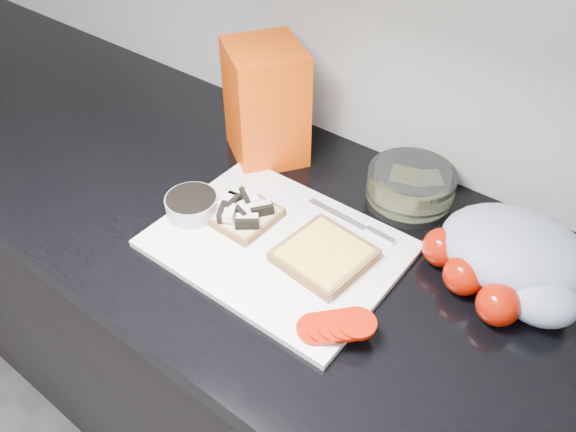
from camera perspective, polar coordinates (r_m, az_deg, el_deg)
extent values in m
cube|color=black|center=(1.32, 3.05, -17.93)|extent=(3.50, 0.60, 0.86)
cube|color=black|center=(0.96, 4.00, -4.26)|extent=(3.50, 0.64, 0.04)
cube|color=white|center=(0.95, -1.11, -2.95)|extent=(0.40, 0.30, 0.01)
cube|color=beige|center=(0.99, -4.56, 0.08)|extent=(0.11, 0.11, 0.01)
cube|color=white|center=(1.00, -4.70, 2.09)|extent=(0.04, 0.03, 0.01)
cube|color=black|center=(1.00, -4.70, 2.09)|extent=(0.04, 0.02, 0.02)
cube|color=white|center=(1.00, -3.79, 1.93)|extent=(0.04, 0.04, 0.01)
cube|color=black|center=(1.00, -3.79, 1.93)|extent=(0.04, 0.03, 0.02)
cube|color=white|center=(0.98, -2.79, 0.86)|extent=(0.04, 0.04, 0.01)
cube|color=black|center=(0.98, -2.79, 0.86)|extent=(0.03, 0.04, 0.02)
cube|color=white|center=(0.99, -6.11, 1.46)|extent=(0.02, 0.04, 0.01)
cube|color=black|center=(0.99, -6.11, 1.46)|extent=(0.01, 0.04, 0.02)
cube|color=white|center=(0.97, -4.42, 0.59)|extent=(0.04, 0.03, 0.01)
cube|color=black|center=(0.97, -4.42, 0.59)|extent=(0.04, 0.02, 0.02)
cube|color=white|center=(0.95, -4.16, -0.42)|extent=(0.04, 0.04, 0.01)
cube|color=black|center=(0.95, -4.16, -0.42)|extent=(0.04, 0.03, 0.02)
cube|color=white|center=(0.96, -6.07, 0.31)|extent=(0.04, 0.04, 0.01)
cube|color=black|center=(0.96, -6.07, 0.31)|extent=(0.03, 0.04, 0.02)
cube|color=beige|center=(0.91, 3.73, -4.03)|extent=(0.14, 0.14, 0.02)
cube|color=#F7DA48|center=(0.90, 3.75, -3.58)|extent=(0.13, 0.13, 0.00)
cylinder|color=#A31403|center=(0.82, 2.81, -11.38)|extent=(0.06, 0.06, 0.01)
cylinder|color=#A31403|center=(0.82, 3.85, -11.23)|extent=(0.06, 0.06, 0.01)
cylinder|color=#A31403|center=(0.82, 4.91, -11.07)|extent=(0.07, 0.07, 0.01)
cylinder|color=#A31403|center=(0.81, 5.97, -10.91)|extent=(0.07, 0.07, 0.01)
cylinder|color=#A31403|center=(0.81, 7.03, -10.75)|extent=(0.08, 0.08, 0.01)
cube|color=silver|center=(1.00, 5.01, 0.20)|extent=(0.12, 0.02, 0.00)
cube|color=silver|center=(0.96, 9.35, -1.96)|extent=(0.06, 0.01, 0.01)
cylinder|color=#ACB1B1|center=(1.00, -9.69, 0.81)|extent=(0.09, 0.09, 0.05)
cylinder|color=black|center=(0.99, -9.81, 1.64)|extent=(0.09, 0.09, 0.01)
cylinder|color=silver|center=(1.02, 1.56, 0.72)|extent=(0.12, 0.12, 0.01)
cylinder|color=silver|center=(1.04, 12.32, 2.92)|extent=(0.16, 0.16, 0.07)
cube|color=#F7DA48|center=(1.05, 11.59, 2.93)|extent=(0.06, 0.05, 0.04)
cube|color=#DBCF82|center=(1.06, 13.59, 2.28)|extent=(0.07, 0.07, 0.01)
cube|color=#EA3803|center=(1.10, -2.26, 11.37)|extent=(0.20, 0.19, 0.23)
cylinder|color=#B0B0B5|center=(1.13, 0.22, 11.24)|extent=(0.08, 0.08, 0.19)
ellipsoid|color=#A1AAC7|center=(0.94, 22.03, -3.26)|extent=(0.25, 0.21, 0.10)
ellipsoid|color=#A1AAC7|center=(0.91, 24.19, -7.65)|extent=(0.12, 0.10, 0.07)
sphere|color=#A31403|center=(0.90, 17.44, -5.72)|extent=(0.07, 0.07, 0.07)
sphere|color=#A31403|center=(0.88, 20.58, -8.42)|extent=(0.07, 0.07, 0.07)
sphere|color=#A31403|center=(0.94, 15.40, -3.09)|extent=(0.07, 0.07, 0.07)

